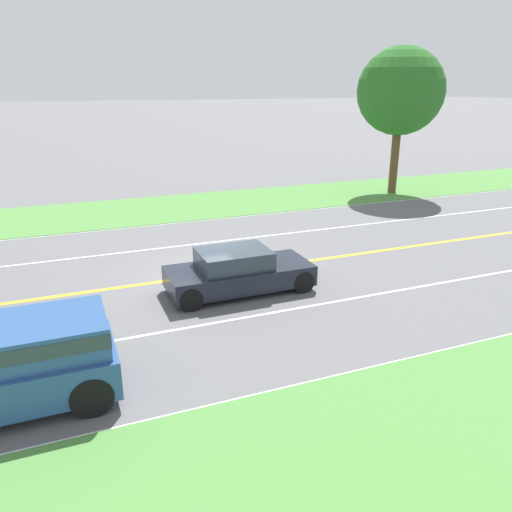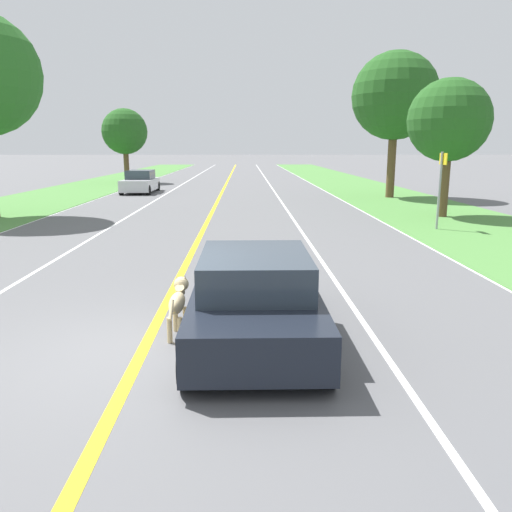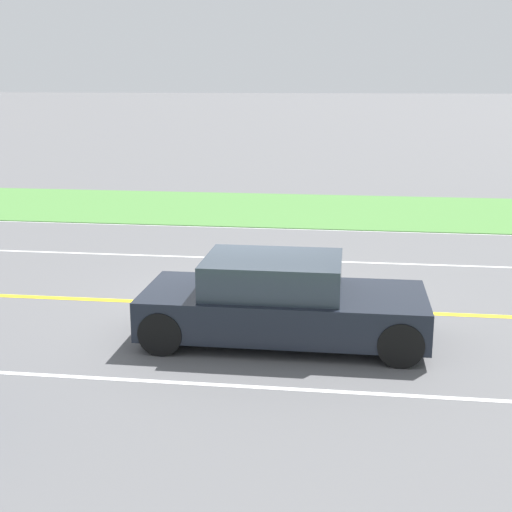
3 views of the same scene
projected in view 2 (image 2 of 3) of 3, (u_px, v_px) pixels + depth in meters
The scene contains 10 objects.
ground_plane at pixel (142, 352), 7.22m from camera, with size 400.00×400.00×0.00m, color #5B5B5E.
centre_divider_line at pixel (142, 352), 7.22m from camera, with size 0.18×160.00×0.01m, color yellow.
lane_dash_same_dir at pixel (382, 350), 7.30m from camera, with size 0.10×160.00×0.01m, color white.
ego_car at pixel (255, 297), 7.73m from camera, with size 1.92×4.44×1.35m.
dog at pixel (178, 301), 7.78m from camera, with size 0.27×1.25×0.88m.
oncoming_car at pixel (140, 182), 32.56m from camera, with size 1.89×4.27×1.45m.
roadside_tree_right_near at pixel (449, 121), 20.37m from camera, with size 3.35×3.35×5.67m.
roadside_tree_right_far at pixel (395, 96), 28.15m from camera, with size 4.88×4.88×8.19m.
roadside_tree_left_far at pixel (125, 132), 40.81m from camera, with size 3.68×3.68×6.02m.
street_sign at pixel (441, 182), 17.58m from camera, with size 0.11×0.64×2.76m.
Camera 2 is at (1.50, -6.79, 2.90)m, focal length 35.00 mm.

